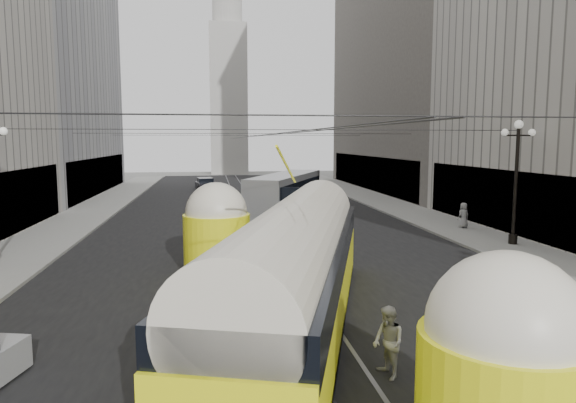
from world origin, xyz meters
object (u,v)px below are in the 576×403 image
object	(u,v)px
city_bus	(286,193)
pedestrian_sidewalk_right	(464,215)
streetcar	(297,267)
pedestrian_crossing_b	(388,342)

from	to	relation	value
city_bus	pedestrian_sidewalk_right	distance (m)	12.64
streetcar	pedestrian_crossing_b	world-z (taller)	streetcar
streetcar	city_bus	size ratio (longest dim) A/B	1.35
streetcar	pedestrian_sidewalk_right	xyz separation A→B (m)	(12.86, 14.97, -0.95)
streetcar	pedestrian_crossing_b	size ratio (longest dim) A/B	9.95
pedestrian_crossing_b	pedestrian_sidewalk_right	size ratio (longest dim) A/B	1.09
streetcar	pedestrian_sidewalk_right	size ratio (longest dim) A/B	10.80
city_bus	pedestrian_crossing_b	size ratio (longest dim) A/B	7.35
streetcar	city_bus	world-z (taller)	streetcar
pedestrian_crossing_b	pedestrian_sidewalk_right	bearing A→B (deg)	137.79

